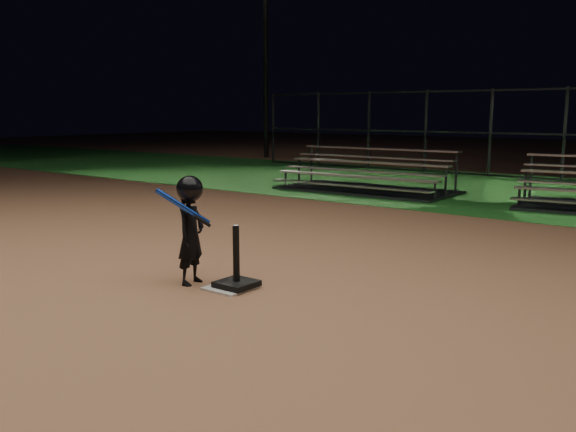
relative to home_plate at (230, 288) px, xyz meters
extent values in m
plane|color=#A56D4B|center=(0.00, 0.00, -0.01)|extent=(80.00, 80.00, 0.00)
cube|color=#1E5E1F|center=(0.00, 10.00, -0.01)|extent=(60.00, 8.00, 0.01)
cube|color=beige|center=(0.00, 0.00, 0.00)|extent=(0.45, 0.45, 0.02)
cube|color=black|center=(0.05, 0.05, 0.04)|extent=(0.38, 0.38, 0.06)
cylinder|color=black|center=(0.05, 0.05, 0.37)|extent=(0.07, 0.07, 0.60)
imported|color=black|center=(-0.47, -0.10, 0.52)|extent=(0.33, 0.43, 1.06)
sphere|color=black|center=(-0.47, -0.10, 1.03)|extent=(0.29, 0.29, 0.29)
cylinder|color=blue|center=(-0.42, -0.25, 0.86)|extent=(0.37, 0.50, 0.42)
cylinder|color=black|center=(-0.26, -0.13, 0.71)|extent=(0.13, 0.17, 0.14)
cube|color=#BAB9BF|center=(-3.04, 7.37, 0.39)|extent=(4.07, 0.32, 0.04)
cube|color=#BAB9BF|center=(-3.03, 7.09, 0.21)|extent=(4.07, 0.32, 0.03)
cube|color=#BAB9BF|center=(-3.05, 7.93, 0.68)|extent=(4.07, 0.32, 0.04)
cube|color=#BAB9BF|center=(-3.04, 7.65, 0.50)|extent=(4.07, 0.32, 0.03)
cube|color=#BAB9BF|center=(-3.06, 8.49, 0.96)|extent=(4.07, 0.32, 0.04)
cube|color=#BAB9BF|center=(-3.05, 8.21, 0.78)|extent=(4.07, 0.32, 0.03)
cube|color=#38383D|center=(-3.05, 7.93, 0.02)|extent=(4.11, 2.06, 0.06)
cube|color=#38383D|center=(0.00, 13.00, 0.04)|extent=(20.00, 0.05, 0.05)
cube|color=#38383D|center=(0.00, 13.00, 1.24)|extent=(20.00, 0.05, 0.05)
cube|color=#38383D|center=(0.00, 13.00, 2.44)|extent=(20.00, 0.05, 0.05)
cylinder|color=#38383D|center=(-10.00, 13.00, 1.24)|extent=(0.08, 0.08, 2.50)
cylinder|color=#38383D|center=(-5.00, 13.00, 1.24)|extent=(0.08, 0.08, 2.50)
cylinder|color=#38383D|center=(0.00, 13.00, 1.24)|extent=(0.08, 0.08, 2.50)
cylinder|color=#2D2D30|center=(-12.00, 15.00, 3.99)|extent=(0.20, 0.20, 8.00)
camera|label=1|loc=(4.38, -4.64, 1.84)|focal=38.74mm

